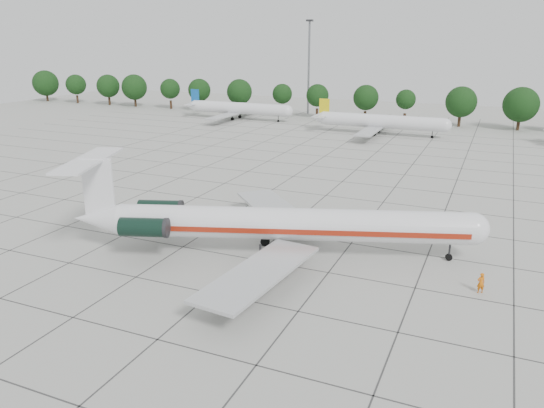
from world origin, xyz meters
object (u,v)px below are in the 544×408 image
object	(u,v)px
bg_airliner_b	(239,108)
floodlight_mast	(309,62)
ground_crew	(481,283)
bg_airliner_c	(380,122)
main_airliner	(269,223)

from	to	relation	value
bg_airliner_b	floodlight_mast	xyz separation A→B (m)	(13.01, 17.99, 11.37)
ground_crew	bg_airliner_b	bearing A→B (deg)	-76.71
bg_airliner_b	bg_airliner_c	distance (m)	40.09
main_airliner	bg_airliner_b	distance (m)	91.69
ground_crew	floodlight_mast	size ratio (longest dim) A/B	0.07
main_airliner	bg_airliner_c	bearing A→B (deg)	74.78
bg_airliner_b	main_airliner	bearing A→B (deg)	-61.21
main_airliner	bg_airliner_b	bearing A→B (deg)	99.81
bg_airliner_b	floodlight_mast	distance (m)	24.94
bg_airliner_b	bg_airliner_c	size ratio (longest dim) A/B	1.00
bg_airliner_c	main_airliner	bearing A→B (deg)	-86.23
bg_airliner_c	bg_airliner_b	bearing A→B (deg)	169.14
main_airliner	bg_airliner_b	xyz separation A→B (m)	(-44.16, 80.35, -0.53)
bg_airliner_c	floodlight_mast	size ratio (longest dim) A/B	1.11
main_airliner	floodlight_mast	xyz separation A→B (m)	(-31.16, 98.34, 10.85)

